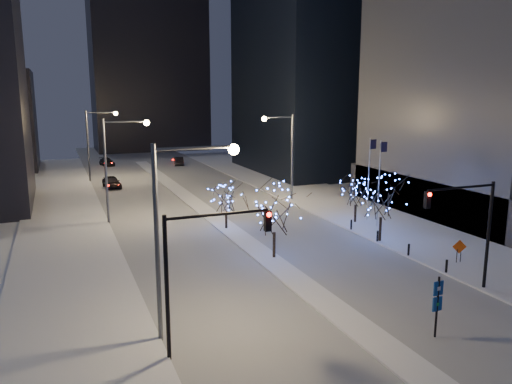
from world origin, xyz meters
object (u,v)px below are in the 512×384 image
wayfinding_sign (437,301)px  car_far (107,162)px  street_lamp_w_far (95,136)px  street_lamp_east (285,146)px  car_mid (179,161)px  holiday_tree_plaza_near (382,199)px  holiday_tree_median_near (274,210)px  street_lamp_w_near (178,214)px  holiday_tree_plaza_far (356,191)px  street_lamp_w_mid (117,156)px  traffic_signal_west (199,259)px  holiday_tree_median_far (226,199)px  traffic_signal_east (471,219)px  construction_sign (459,249)px  car_near (112,182)px

wayfinding_sign → car_far: bearing=94.8°
street_lamp_w_far → street_lamp_east: bearing=-49.2°
car_mid → car_far: car_mid is taller
car_mid → holiday_tree_plaza_near: size_ratio=0.78×
car_far → holiday_tree_median_near: (6.65, -56.25, 3.15)m
street_lamp_w_near → street_lamp_w_far: (0.00, 50.00, 0.00)m
street_lamp_w_far → holiday_tree_median_near: (9.44, -40.53, -2.70)m
wayfinding_sign → street_lamp_w_near: bearing=155.1°
car_far → holiday_tree_plaza_far: (18.19, -49.53, 2.49)m
street_lamp_w_mid → wayfinding_sign: (12.06, -29.93, -4.49)m
street_lamp_east → wayfinding_sign: 33.95m
street_lamp_w_far → holiday_tree_median_near: 41.70m
street_lamp_w_mid → car_far: bearing=86.1°
traffic_signal_west → wayfinding_sign: (11.56, -2.93, -2.75)m
street_lamp_east → car_far: (-16.23, 37.73, -5.80)m
street_lamp_w_mid → holiday_tree_median_far: 11.37m
street_lamp_w_near → holiday_tree_plaza_near: street_lamp_w_near is taller
car_mid → holiday_tree_plaza_near: holiday_tree_plaza_near is taller
street_lamp_east → traffic_signal_east: (-1.14, -29.00, -1.69)m
street_lamp_w_near → car_mid: size_ratio=2.32×
traffic_signal_west → holiday_tree_plaza_near: size_ratio=1.27×
holiday_tree_plaza_near → wayfinding_sign: bearing=-116.2°
street_lamp_east → construction_sign: street_lamp_east is taller
car_far → street_lamp_w_mid: bearing=-103.6°
car_near → holiday_tree_plaza_far: (19.70, -27.86, 2.36)m
car_near → car_far: car_near is taller
holiday_tree_plaza_near → street_lamp_east: bearing=91.3°
street_lamp_w_far → car_far: (2.79, 15.73, -5.85)m
car_near → car_mid: (13.32, 18.11, -0.07)m
street_lamp_east → car_far: street_lamp_east is taller
street_lamp_w_mid → holiday_tree_plaza_far: size_ratio=2.18×
car_mid → construction_sign: construction_sign is taller
street_lamp_w_near → construction_sign: street_lamp_w_near is taller
traffic_signal_east → car_mid: size_ratio=1.62×
holiday_tree_median_near → holiday_tree_plaza_far: size_ratio=1.24×
street_lamp_east → holiday_tree_median_far: size_ratio=2.38×
street_lamp_w_far → holiday_tree_median_far: bearing=-74.4°
street_lamp_w_far → car_mid: (14.60, 12.16, -5.79)m
traffic_signal_west → car_mid: 65.82m
car_mid → wayfinding_sign: 67.15m
street_lamp_east → holiday_tree_median_near: 21.02m
holiday_tree_plaza_far → street_lamp_east: bearing=99.4°
car_near → holiday_tree_plaza_near: 38.64m
street_lamp_w_mid → car_far: (2.79, 40.73, -5.85)m
wayfinding_sign → car_mid: bearing=85.2°
street_lamp_w_far → holiday_tree_plaza_near: (19.44, -39.92, -2.75)m
car_near → holiday_tree_median_far: bearing=-80.6°
car_mid → holiday_tree_median_far: (-5.84, -43.44, 2.15)m
street_lamp_east → car_far: bearing=113.3°
holiday_tree_median_near → construction_sign: (12.05, -6.15, -2.62)m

